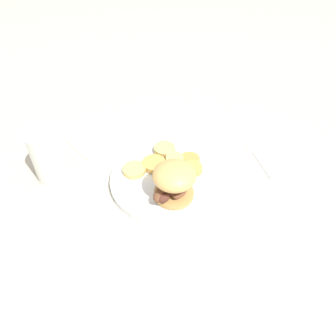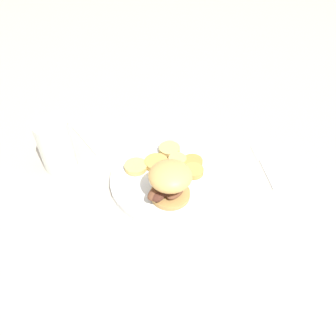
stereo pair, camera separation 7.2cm
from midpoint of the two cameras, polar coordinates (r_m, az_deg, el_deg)
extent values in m
plane|color=#B2A899|center=(0.74, 2.75, -2.47)|extent=(4.00, 4.00, 0.00)
cylinder|color=white|center=(0.74, 2.77, -2.06)|extent=(0.26, 0.26, 0.02)
torus|color=white|center=(0.73, 2.78, -1.72)|extent=(0.26, 0.26, 0.01)
cylinder|color=tan|center=(0.69, 3.36, -4.66)|extent=(0.08, 0.08, 0.01)
ellipsoid|color=brown|center=(0.68, 2.66, -2.78)|extent=(0.05, 0.04, 0.02)
ellipsoid|color=brown|center=(0.68, 2.77, -3.51)|extent=(0.04, 0.04, 0.02)
ellipsoid|color=#4C281E|center=(0.66, 1.34, -5.06)|extent=(0.03, 0.04, 0.02)
ellipsoid|color=brown|center=(0.66, 1.03, -4.49)|extent=(0.04, 0.05, 0.02)
ellipsoid|color=brown|center=(0.67, 4.32, -4.29)|extent=(0.04, 0.05, 0.01)
ellipsoid|color=brown|center=(0.69, 1.53, -2.40)|extent=(0.04, 0.04, 0.01)
ellipsoid|color=#4C281E|center=(0.67, 2.71, -3.93)|extent=(0.05, 0.05, 0.02)
ellipsoid|color=tan|center=(0.65, 3.55, -1.53)|extent=(0.09, 0.09, 0.04)
cylinder|color=tan|center=(0.74, 7.25, -0.63)|extent=(0.05, 0.05, 0.01)
cylinder|color=#DBB766|center=(0.79, 2.85, 3.17)|extent=(0.05, 0.05, 0.01)
cylinder|color=#DBB766|center=(0.76, 4.34, 1.22)|extent=(0.04, 0.04, 0.02)
cylinder|color=#DBB766|center=(0.75, -2.92, 0.13)|extent=(0.05, 0.05, 0.01)
cylinder|color=tan|center=(0.75, 0.53, 0.78)|extent=(0.05, 0.05, 0.01)
cylinder|color=#BC8942|center=(0.76, 6.87, 1.02)|extent=(0.05, 0.05, 0.01)
cylinder|color=tan|center=(0.74, 4.34, -0.36)|extent=(0.05, 0.05, 0.01)
cube|color=silver|center=(0.81, 19.63, -0.99)|extent=(0.09, 0.06, 0.00)
cube|color=silver|center=(0.86, 17.86, 2.47)|extent=(0.06, 0.05, 0.00)
cylinder|color=silver|center=(0.77, -16.49, 3.63)|extent=(0.08, 0.08, 0.12)
cube|color=beige|center=(0.88, -9.69, 5.73)|extent=(0.14, 0.09, 0.01)
camera|label=1|loc=(0.04, -87.13, 2.70)|focal=35.00mm
camera|label=2|loc=(0.04, 92.87, -2.70)|focal=35.00mm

